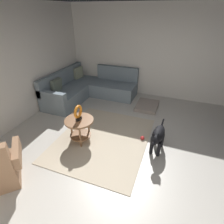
% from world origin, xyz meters
% --- Properties ---
extents(ground_plane, '(6.00, 6.00, 0.10)m').
position_xyz_m(ground_plane, '(0.00, 0.00, -0.05)').
color(ground_plane, '#B7B2A8').
extents(wall_back, '(6.00, 0.12, 2.70)m').
position_xyz_m(wall_back, '(0.00, 2.94, 1.35)').
color(wall_back, silver).
rests_on(wall_back, ground_plane).
extents(wall_right, '(0.12, 6.00, 2.70)m').
position_xyz_m(wall_right, '(2.94, 0.00, 1.35)').
color(wall_right, silver).
rests_on(wall_right, ground_plane).
extents(area_rug, '(2.30, 1.90, 0.01)m').
position_xyz_m(area_rug, '(0.15, 0.70, 0.01)').
color(area_rug, '#BCAD93').
rests_on(area_rug, ground_plane).
extents(sectional_couch, '(2.20, 2.25, 0.88)m').
position_xyz_m(sectional_couch, '(1.99, 2.02, 0.29)').
color(sectional_couch, slate).
rests_on(sectional_couch, ground_plane).
extents(side_table, '(0.60, 0.60, 0.54)m').
position_xyz_m(side_table, '(-0.07, 1.13, 0.42)').
color(side_table, brown).
rests_on(side_table, ground_plane).
extents(torus_sculpture, '(0.28, 0.08, 0.33)m').
position_xyz_m(torus_sculpture, '(-0.07, 1.13, 0.71)').
color(torus_sculpture, black).
rests_on(torus_sculpture, side_table).
extents(dog_bed_mat, '(0.80, 0.60, 0.09)m').
position_xyz_m(dog_bed_mat, '(1.98, 0.08, 0.04)').
color(dog_bed_mat, gray).
rests_on(dog_bed_mat, ground_plane).
extents(dog, '(0.85, 0.27, 0.63)m').
position_xyz_m(dog, '(0.18, -0.45, 0.38)').
color(dog, black).
rests_on(dog, ground_plane).
extents(dog_toy_ball, '(0.09, 0.09, 0.09)m').
position_xyz_m(dog_toy_ball, '(0.44, -0.12, 0.04)').
color(dog_toy_ball, red).
rests_on(dog_toy_ball, ground_plane).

